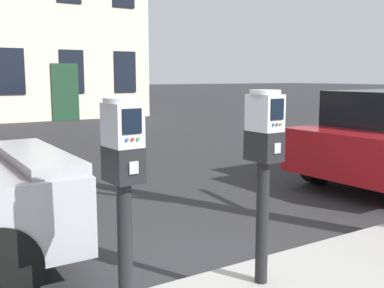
# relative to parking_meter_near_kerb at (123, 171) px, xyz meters

# --- Properties ---
(parking_meter_near_kerb) EXTENTS (0.23, 0.26, 1.37)m
(parking_meter_near_kerb) POSITION_rel_parking_meter_near_kerb_xyz_m (0.00, 0.00, 0.00)
(parking_meter_near_kerb) COLOR black
(parking_meter_near_kerb) RESTS_ON sidewalk_slab
(parking_meter_twin_adjacent) EXTENTS (0.23, 0.26, 1.40)m
(parking_meter_twin_adjacent) POSITION_rel_parking_meter_near_kerb_xyz_m (1.07, 0.00, 0.02)
(parking_meter_twin_adjacent) COLOR black
(parking_meter_twin_adjacent) RESTS_ON sidewalk_slab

